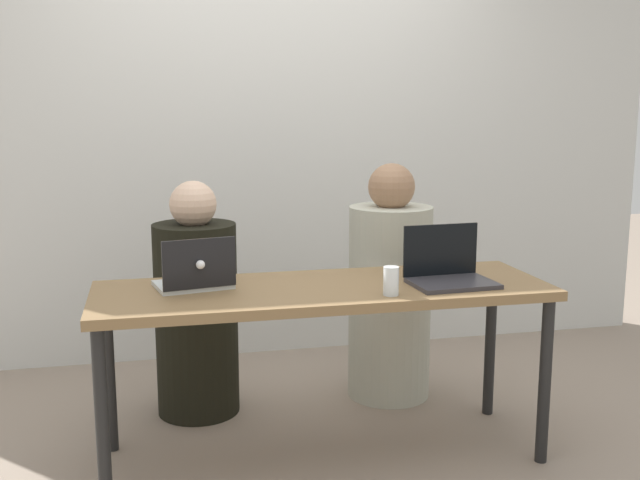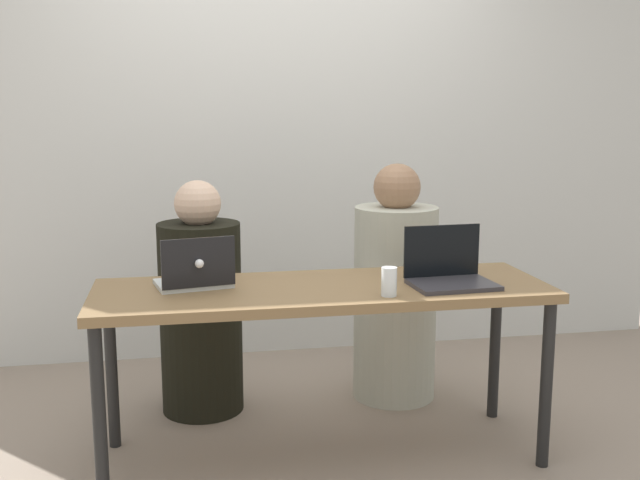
{
  "view_description": "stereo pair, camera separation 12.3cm",
  "coord_description": "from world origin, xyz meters",
  "px_view_note": "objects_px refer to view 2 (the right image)",
  "views": [
    {
      "loc": [
        -0.67,
        -2.89,
        1.47
      ],
      "look_at": [
        0.0,
        0.06,
        0.92
      ],
      "focal_mm": 42.0,
      "sensor_mm": 36.0,
      "label": 1
    },
    {
      "loc": [
        -0.55,
        -2.91,
        1.47
      ],
      "look_at": [
        0.0,
        0.06,
        0.92
      ],
      "focal_mm": 42.0,
      "sensor_mm": 36.0,
      "label": 2
    }
  ],
  "objects_px": {
    "person_on_right": "(395,295)",
    "laptop_back_left": "(195,276)",
    "person_on_left": "(201,310)",
    "laptop_front_right": "(449,272)",
    "water_glass_right": "(389,284)"
  },
  "relations": [
    {
      "from": "person_on_right",
      "to": "laptop_back_left",
      "type": "distance_m",
      "value": 1.15
    },
    {
      "from": "person_on_right",
      "to": "laptop_front_right",
      "type": "xyz_separation_m",
      "value": [
        0.03,
        -0.66,
        0.26
      ]
    },
    {
      "from": "laptop_back_left",
      "to": "water_glass_right",
      "type": "xyz_separation_m",
      "value": [
        0.73,
        -0.27,
        0.0
      ]
    },
    {
      "from": "water_glass_right",
      "to": "person_on_left",
      "type": "bearing_deg",
      "value": 131.46
    },
    {
      "from": "laptop_front_right",
      "to": "water_glass_right",
      "type": "distance_m",
      "value": 0.32
    },
    {
      "from": "person_on_left",
      "to": "person_on_right",
      "type": "distance_m",
      "value": 0.96
    },
    {
      "from": "laptop_front_right",
      "to": "water_glass_right",
      "type": "height_order",
      "value": "laptop_front_right"
    },
    {
      "from": "person_on_right",
      "to": "laptop_back_left",
      "type": "relative_size",
      "value": 3.58
    },
    {
      "from": "laptop_front_right",
      "to": "laptop_back_left",
      "type": "bearing_deg",
      "value": 168.99
    },
    {
      "from": "person_on_left",
      "to": "laptop_front_right",
      "type": "xyz_separation_m",
      "value": [
        1.0,
        -0.66,
        0.29
      ]
    },
    {
      "from": "person_on_left",
      "to": "water_glass_right",
      "type": "relative_size",
      "value": 9.97
    },
    {
      "from": "person_on_right",
      "to": "laptop_back_left",
      "type": "height_order",
      "value": "person_on_right"
    },
    {
      "from": "laptop_back_left",
      "to": "person_on_left",
      "type": "bearing_deg",
      "value": -104.58
    },
    {
      "from": "water_glass_right",
      "to": "laptop_back_left",
      "type": "bearing_deg",
      "value": 159.92
    },
    {
      "from": "person_on_left",
      "to": "laptop_front_right",
      "type": "bearing_deg",
      "value": 163.01
    }
  ]
}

